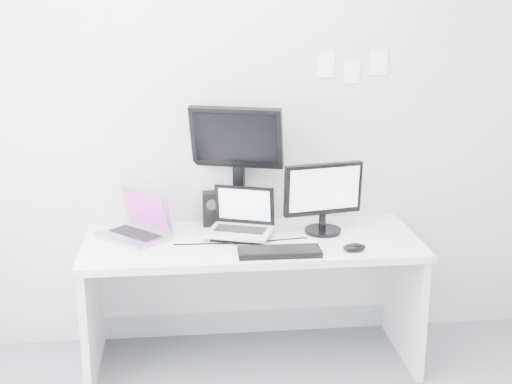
# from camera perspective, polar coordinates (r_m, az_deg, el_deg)

# --- Properties ---
(back_wall) EXTENTS (3.60, 0.00, 3.60)m
(back_wall) POSITION_cam_1_polar(r_m,az_deg,el_deg) (3.95, -0.86, 6.35)
(back_wall) COLOR silver
(back_wall) RESTS_ON ground
(desk) EXTENTS (1.80, 0.70, 0.73)m
(desk) POSITION_cam_1_polar(r_m,az_deg,el_deg) (3.91, -0.33, -8.92)
(desk) COLOR silver
(desk) RESTS_ON ground
(macbook) EXTENTS (0.44, 0.44, 0.27)m
(macbook) POSITION_cam_1_polar(r_m,az_deg,el_deg) (3.80, -10.06, -1.80)
(macbook) COLOR #ADAEB3
(macbook) RESTS_ON desk
(speaker) EXTENTS (0.12, 0.12, 0.19)m
(speaker) POSITION_cam_1_polar(r_m,az_deg,el_deg) (3.98, -3.66, -1.38)
(speaker) COLOR black
(speaker) RESTS_ON desk
(dell_laptop) EXTENTS (0.40, 0.36, 0.28)m
(dell_laptop) POSITION_cam_1_polar(r_m,az_deg,el_deg) (3.74, -1.35, -1.80)
(dell_laptop) COLOR silver
(dell_laptop) RESTS_ON desk
(rear_monitor) EXTENTS (0.55, 0.34, 0.70)m
(rear_monitor) POSITION_cam_1_polar(r_m,az_deg,el_deg) (3.93, -1.52, 2.29)
(rear_monitor) COLOR black
(rear_monitor) RESTS_ON desk
(samsung_monitor) EXTENTS (0.47, 0.28, 0.41)m
(samsung_monitor) POSITION_cam_1_polar(r_m,az_deg,el_deg) (3.83, 5.53, -0.42)
(samsung_monitor) COLOR black
(samsung_monitor) RESTS_ON desk
(keyboard) EXTENTS (0.42, 0.16, 0.03)m
(keyboard) POSITION_cam_1_polar(r_m,az_deg,el_deg) (3.55, 1.93, -4.89)
(keyboard) COLOR black
(keyboard) RESTS_ON desk
(mouse) EXTENTS (0.13, 0.09, 0.04)m
(mouse) POSITION_cam_1_polar(r_m,az_deg,el_deg) (3.63, 8.01, -4.48)
(mouse) COLOR black
(mouse) RESTS_ON desk
(wall_note_0) EXTENTS (0.10, 0.00, 0.14)m
(wall_note_0) POSITION_cam_1_polar(r_m,az_deg,el_deg) (3.97, 5.71, 10.26)
(wall_note_0) COLOR white
(wall_note_0) RESTS_ON back_wall
(wall_note_1) EXTENTS (0.09, 0.00, 0.13)m
(wall_note_1) POSITION_cam_1_polar(r_m,az_deg,el_deg) (4.01, 7.82, 9.67)
(wall_note_1) COLOR white
(wall_note_1) RESTS_ON back_wall
(wall_note_2) EXTENTS (0.10, 0.00, 0.14)m
(wall_note_2) POSITION_cam_1_polar(r_m,az_deg,el_deg) (4.04, 9.95, 10.34)
(wall_note_2) COLOR white
(wall_note_2) RESTS_ON back_wall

